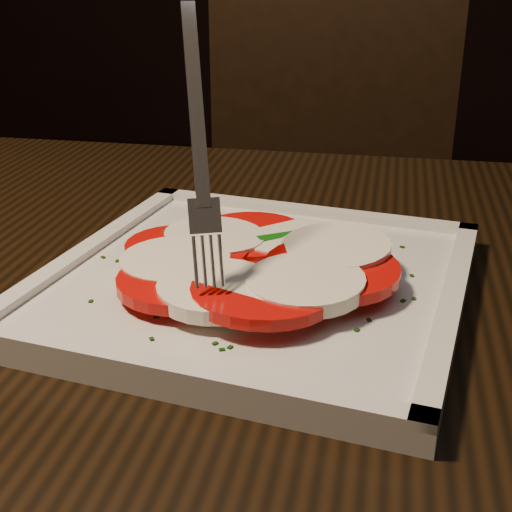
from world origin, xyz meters
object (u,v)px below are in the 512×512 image
at_px(plate, 256,284).
at_px(fork, 197,138).
at_px(table, 235,404).
at_px(chair, 315,236).

relative_size(plate, fork, 1.77).
distance_m(table, chair, 0.68).
relative_size(table, fork, 7.41).
xyz_separation_m(chair, fork, (-0.03, -0.69, 0.34)).
bearing_deg(plate, chair, 90.67).
relative_size(chair, fork, 5.65).
relative_size(table, plate, 4.19).
xyz_separation_m(table, plate, (0.02, 0.00, 0.11)).
height_order(table, fork, fork).
distance_m(table, fork, 0.22).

